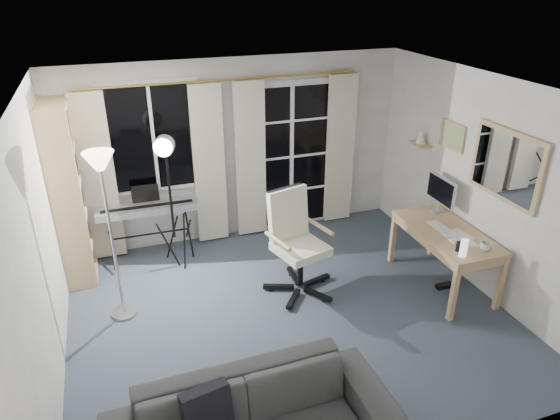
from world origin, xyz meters
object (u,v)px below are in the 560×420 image
object	(u,v)px
mug	(486,245)
sofa	(251,417)
monitor	(441,191)
office_chair	(294,233)
desk	(446,237)
studio_light	(166,162)
bookshelf	(65,196)
torchiere_lamp	(103,188)
keyboard_piano	(148,209)

from	to	relation	value
mug	sofa	world-z (taller)	sofa
monitor	mug	distance (m)	0.98
office_chair	desk	world-z (taller)	office_chair
studio_light	office_chair	bearing A→B (deg)	-17.02
bookshelf	monitor	world-z (taller)	bookshelf
torchiere_lamp	monitor	world-z (taller)	torchiere_lamp
keyboard_piano	office_chair	xyz separation A→B (m)	(1.47, -1.20, 0.02)
bookshelf	studio_light	xyz separation A→B (m)	(1.14, -0.31, 0.38)
bookshelf	sofa	xyz separation A→B (m)	(1.26, -3.24, -0.58)
monitor	mug	bearing A→B (deg)	-94.57
bookshelf	monitor	xyz separation A→B (m)	(4.20, -1.28, -0.03)
torchiere_lamp	desk	bearing A→B (deg)	-10.06
studio_light	mug	world-z (taller)	studio_light
bookshelf	keyboard_piano	world-z (taller)	bookshelf
office_chair	monitor	size ratio (longest dim) A/B	2.33
monitor	sofa	xyz separation A→B (m)	(-2.95, -1.96, -0.56)
monitor	sofa	world-z (taller)	monitor
studio_light	mug	size ratio (longest dim) A/B	14.90
torchiere_lamp	mug	world-z (taller)	torchiere_lamp
desk	sofa	xyz separation A→B (m)	(-2.75, -1.51, -0.20)
office_chair	torchiere_lamp	bearing A→B (deg)	162.12
office_chair	desk	xyz separation A→B (m)	(1.64, -0.54, -0.08)
torchiere_lamp	monitor	xyz separation A→B (m)	(3.75, -0.18, -0.50)
office_chair	mug	bearing A→B (deg)	-45.81
keyboard_piano	desk	bearing A→B (deg)	-27.92
sofa	keyboard_piano	bearing A→B (deg)	96.05
monitor	office_chair	bearing A→B (deg)	178.54
office_chair	mug	size ratio (longest dim) A/B	10.26
bookshelf	sofa	distance (m)	3.52
studio_light	office_chair	world-z (taller)	studio_light
monitor	torchiere_lamp	bearing A→B (deg)	178.49
desk	sofa	world-z (taller)	sofa
bookshelf	desk	xyz separation A→B (m)	(4.01, -1.73, -0.38)
studio_light	desk	size ratio (longest dim) A/B	1.30
torchiere_lamp	desk	xyz separation A→B (m)	(3.55, -0.63, -0.86)
mug	sofa	distance (m)	3.04
studio_light	sofa	size ratio (longest dim) A/B	0.81
studio_light	mug	bearing A→B (deg)	-14.19
torchiere_lamp	sofa	distance (m)	2.52
office_chair	sofa	distance (m)	2.34
keyboard_piano	mug	xyz separation A→B (m)	(3.22, -2.24, 0.09)
office_chair	desk	distance (m)	1.73
torchiere_lamp	monitor	bearing A→B (deg)	-2.75
studio_light	office_chair	xyz separation A→B (m)	(1.22, -0.88, -0.69)
bookshelf	desk	world-z (taller)	bookshelf
bookshelf	keyboard_piano	distance (m)	0.95
keyboard_piano	sofa	size ratio (longest dim) A/B	0.58
torchiere_lamp	mug	distance (m)	3.89
bookshelf	studio_light	distance (m)	1.24
torchiere_lamp	monitor	size ratio (longest dim) A/B	3.61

